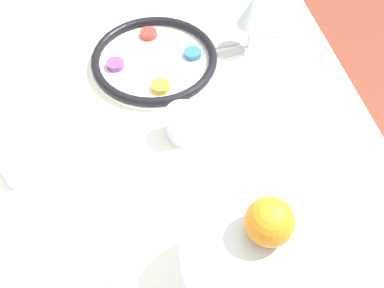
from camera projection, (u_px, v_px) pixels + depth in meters
name	position (u px, v px, depth m)	size (l,w,h in m)	color
ground_plane	(152.00, 278.00, 1.52)	(8.00, 8.00, 0.00)	brown
dining_table	(142.00, 230.00, 1.22)	(1.26, 1.07, 0.74)	white
seder_plate	(154.00, 60.00, 1.06)	(0.30, 0.30, 0.03)	white
wine_glass	(253.00, 12.00, 1.02)	(0.07, 0.07, 0.15)	silver
fruit_stand	(252.00, 262.00, 0.67)	(0.21, 0.21, 0.13)	silver
orange_fruit	(270.00, 222.00, 0.64)	(0.07, 0.07, 0.07)	orange
napkin_roll	(0.00, 153.00, 0.90)	(0.17, 0.11, 0.04)	white
cup_near	(183.00, 124.00, 0.92)	(0.07, 0.07, 0.07)	silver
fork_left	(248.00, 40.00, 1.12)	(0.03, 0.17, 0.01)	silver
fork_right	(251.00, 48.00, 1.11)	(0.04, 0.18, 0.01)	silver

